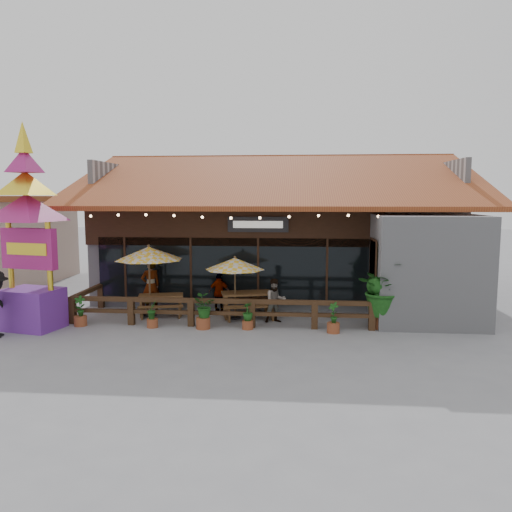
# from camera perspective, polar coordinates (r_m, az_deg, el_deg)

# --- Properties ---
(ground) EXTENTS (100.00, 100.00, 0.00)m
(ground) POSITION_cam_1_polar(r_m,az_deg,el_deg) (16.71, 1.44, -7.75)
(ground) COLOR gray
(ground) RESTS_ON ground
(restaurant_building) EXTENTS (15.50, 14.73, 6.09)m
(restaurant_building) POSITION_cam_1_polar(r_m,az_deg,el_deg) (22.86, 3.12, 1.80)
(restaurant_building) COLOR #ABABB0
(restaurant_building) RESTS_ON ground
(patio_railing) EXTENTS (10.00, 2.60, 0.92)m
(patio_railing) POSITION_cam_1_polar(r_m,az_deg,el_deg) (16.60, -6.43, -5.71)
(patio_railing) COLOR #452B18
(patio_railing) RESTS_ON ground
(umbrella_left) EXTENTS (2.91, 2.91, 2.54)m
(umbrella_left) POSITION_cam_1_polar(r_m,az_deg,el_deg) (17.84, -12.14, 0.26)
(umbrella_left) COLOR brown
(umbrella_left) RESTS_ON ground
(umbrella_right) EXTENTS (2.07, 2.07, 2.19)m
(umbrella_right) POSITION_cam_1_polar(r_m,az_deg,el_deg) (17.05, -2.42, -0.92)
(umbrella_right) COLOR brown
(umbrella_right) RESTS_ON ground
(picnic_table_left) EXTENTS (1.82, 1.66, 0.75)m
(picnic_table_left) POSITION_cam_1_polar(r_m,az_deg,el_deg) (18.07, -10.80, -5.12)
(picnic_table_left) COLOR brown
(picnic_table_left) RESTS_ON ground
(picnic_table_right) EXTENTS (2.16, 1.98, 0.88)m
(picnic_table_right) POSITION_cam_1_polar(r_m,az_deg,el_deg) (17.52, -0.90, -5.07)
(picnic_table_right) COLOR brown
(picnic_table_right) RESTS_ON ground
(thai_sign_tower) EXTENTS (3.08, 3.08, 6.98)m
(thai_sign_tower) POSITION_cam_1_polar(r_m,az_deg,el_deg) (17.14, -24.70, 4.47)
(thai_sign_tower) COLOR #662894
(thai_sign_tower) RESTS_ON ground
(tropical_plant) EXTENTS (2.06, 2.06, 2.16)m
(tropical_plant) POSITION_cam_1_polar(r_m,az_deg,el_deg) (16.39, 14.21, -3.83)
(tropical_plant) COLOR brown
(tropical_plant) RESTS_ON ground
(diner_a) EXTENTS (0.84, 0.80, 1.94)m
(diner_a) POSITION_cam_1_polar(r_m,az_deg,el_deg) (18.58, -11.95, -3.35)
(diner_a) COLOR #331B10
(diner_a) RESTS_ON ground
(diner_b) EXTENTS (0.87, 0.78, 1.48)m
(diner_b) POSITION_cam_1_polar(r_m,az_deg,el_deg) (16.73, 2.22, -5.13)
(diner_b) COLOR #331B10
(diner_b) RESTS_ON ground
(diner_c) EXTENTS (0.89, 0.52, 1.43)m
(diner_c) POSITION_cam_1_polar(r_m,az_deg,el_deg) (18.33, -4.19, -4.17)
(diner_c) COLOR #331B10
(diner_c) RESTS_ON ground
(planter_a) EXTENTS (0.41, 0.41, 1.00)m
(planter_a) POSITION_cam_1_polar(r_m,az_deg,el_deg) (17.34, -19.45, -6.19)
(planter_a) COLOR brown
(planter_a) RESTS_ON ground
(planter_b) EXTENTS (0.37, 0.40, 0.88)m
(planter_b) POSITION_cam_1_polar(r_m,az_deg,el_deg) (16.51, -11.78, -6.66)
(planter_b) COLOR brown
(planter_b) RESTS_ON ground
(planter_c) EXTENTS (0.78, 0.71, 1.11)m
(planter_c) POSITION_cam_1_polar(r_m,az_deg,el_deg) (16.06, -6.07, -6.11)
(planter_c) COLOR brown
(planter_c) RESTS_ON ground
(planter_d) EXTENTS (0.46, 0.46, 0.87)m
(planter_d) POSITION_cam_1_polar(r_m,az_deg,el_deg) (15.96, -0.96, -6.91)
(planter_d) COLOR brown
(planter_d) RESTS_ON ground
(planter_e) EXTENTS (0.41, 0.41, 0.97)m
(planter_e) POSITION_cam_1_polar(r_m,az_deg,el_deg) (15.73, 8.84, -7.23)
(planter_e) COLOR brown
(planter_e) RESTS_ON ground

